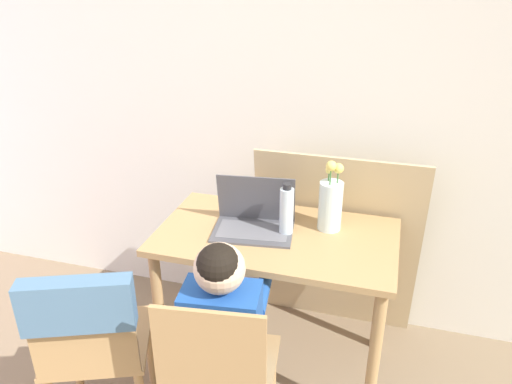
# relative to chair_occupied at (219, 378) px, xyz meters

# --- Properties ---
(wall_back) EXTENTS (6.40, 0.05, 2.50)m
(wall_back) POSITION_rel_chair_occupied_xyz_m (-0.17, 1.11, 0.80)
(wall_back) COLOR white
(wall_back) RESTS_ON ground_plane
(dining_table) EXTENTS (1.07, 0.61, 0.74)m
(dining_table) POSITION_rel_chair_occupied_xyz_m (0.06, 0.61, 0.17)
(dining_table) COLOR tan
(dining_table) RESTS_ON ground_plane
(chair_occupied) EXTENTS (0.45, 0.45, 0.86)m
(chair_occupied) POSITION_rel_chair_occupied_xyz_m (0.00, 0.00, 0.00)
(chair_occupied) COLOR tan
(chair_occupied) RESTS_ON ground_plane
(chair_spare) EXTENTS (0.53, 0.55, 0.87)m
(chair_spare) POSITION_rel_chair_occupied_xyz_m (-0.50, -0.05, 0.14)
(chair_spare) COLOR tan
(chair_spare) RESTS_ON ground_plane
(person_seated) EXTENTS (0.34, 0.45, 1.00)m
(person_seated) POSITION_rel_chair_occupied_xyz_m (-0.02, 0.12, 0.18)
(person_seated) COLOR #1E4C9E
(person_seated) RESTS_ON ground_plane
(laptop) EXTENTS (0.39, 0.28, 0.24)m
(laptop) POSITION_rel_chair_occupied_xyz_m (-0.05, 0.63, 0.34)
(laptop) COLOR #4C4C51
(laptop) RESTS_ON dining_table
(flower_vase) EXTENTS (0.11, 0.11, 0.34)m
(flower_vase) POSITION_rel_chair_occupied_xyz_m (0.28, 0.73, 0.42)
(flower_vase) COLOR silver
(flower_vase) RESTS_ON dining_table
(water_bottle) EXTENTS (0.06, 0.06, 0.25)m
(water_bottle) POSITION_rel_chair_occupied_xyz_m (0.10, 0.62, 0.40)
(water_bottle) COLOR silver
(water_bottle) RESTS_ON dining_table
(cardboard_panel) EXTENTS (0.84, 0.16, 1.02)m
(cardboard_panel) POSITION_rel_chair_occupied_xyz_m (0.29, 0.98, 0.06)
(cardboard_panel) COLOR tan
(cardboard_panel) RESTS_ON ground_plane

